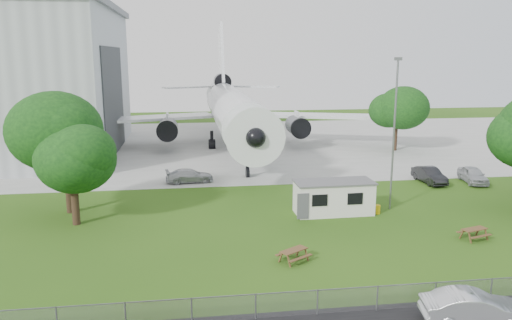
{
  "coord_description": "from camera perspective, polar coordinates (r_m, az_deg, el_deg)",
  "views": [
    {
      "loc": [
        -7.94,
        -30.9,
        12.29
      ],
      "look_at": [
        -2.57,
        8.0,
        4.0
      ],
      "focal_mm": 35.0,
      "sensor_mm": 36.0,
      "label": 1
    }
  ],
  "objects": [
    {
      "name": "ground",
      "position": [
        34.19,
        6.19,
        -9.22
      ],
      "size": [
        160.0,
        160.0,
        0.0
      ],
      "primitive_type": "plane",
      "color": "#3C6619"
    },
    {
      "name": "concrete_apron",
      "position": [
        70.43,
        -1.27,
        1.88
      ],
      "size": [
        120.0,
        46.0,
        0.03
      ],
      "primitive_type": "cube",
      "color": "#B7B7B2",
      "rests_on": "ground"
    },
    {
      "name": "car_ne_sedan",
      "position": [
        51.63,
        19.19,
        -1.66
      ],
      "size": [
        1.79,
        4.65,
        1.51
      ],
      "primitive_type": "imported",
      "rotation": [
        0.0,
        0.0,
        0.04
      ],
      "color": "black",
      "rests_on": "ground"
    },
    {
      "name": "airliner",
      "position": [
        67.38,
        -2.78,
        5.93
      ],
      "size": [
        46.36,
        47.73,
        17.69
      ],
      "color": "white",
      "rests_on": "ground"
    },
    {
      "name": "tree_west_small",
      "position": [
        38.24,
        -20.34,
        0.42
      ],
      "size": [
        6.35,
        6.35,
        8.35
      ],
      "color": "#382619",
      "rests_on": "ground"
    },
    {
      "name": "lamp_mast",
      "position": [
        40.94,
        15.47,
        2.65
      ],
      "size": [
        0.16,
        0.16,
        12.0
      ],
      "primitive_type": "cylinder",
      "color": "slate",
      "rests_on": "ground"
    },
    {
      "name": "tree_far_apron",
      "position": [
        67.17,
        15.79,
        5.57
      ],
      "size": [
        6.87,
        6.87,
        8.83
      ],
      "color": "#382619",
      "rests_on": "ground"
    },
    {
      "name": "picnic_east",
      "position": [
        37.42,
        23.6,
        -8.29
      ],
      "size": [
        2.15,
        1.95,
        0.76
      ],
      "primitive_type": null,
      "rotation": [
        0.0,
        0.0,
        0.29
      ],
      "color": "brown",
      "rests_on": "ground"
    },
    {
      "name": "picnic_west",
      "position": [
        30.99,
        4.32,
        -11.48
      ],
      "size": [
        2.32,
        2.23,
        0.76
      ],
      "primitive_type": null,
      "rotation": [
        0.0,
        0.0,
        0.57
      ],
      "color": "brown",
      "rests_on": "ground"
    },
    {
      "name": "car_ne_hatch",
      "position": [
        53.21,
        23.54,
        -1.59
      ],
      "size": [
        2.55,
        4.76,
        1.54
      ],
      "primitive_type": "imported",
      "rotation": [
        0.0,
        0.0,
        -0.17
      ],
      "color": "#A7A8AE",
      "rests_on": "ground"
    },
    {
      "name": "fence",
      "position": [
        25.92,
        11.47,
        -16.64
      ],
      "size": [
        58.0,
        0.04,
        1.3
      ],
      "primitive_type": "cube",
      "color": "gray",
      "rests_on": "ground"
    },
    {
      "name": "site_cabin",
      "position": [
        39.83,
        8.88,
        -4.22
      ],
      "size": [
        6.78,
        2.82,
        2.62
      ],
      "color": "silver",
      "rests_on": "ground"
    },
    {
      "name": "car_apron_van",
      "position": [
        49.35,
        -7.61,
        -1.81
      ],
      "size": [
        4.8,
        2.4,
        1.34
      ],
      "primitive_type": "imported",
      "rotation": [
        0.0,
        0.0,
        1.69
      ],
      "color": "#B3B5BA",
      "rests_on": "ground"
    },
    {
      "name": "car_centre_sedan",
      "position": [
        26.09,
        23.67,
        -15.33
      ],
      "size": [
        4.97,
        2.44,
        1.57
      ],
      "primitive_type": "imported",
      "rotation": [
        0.0,
        0.0,
        1.4
      ],
      "color": "#B7B9BF",
      "rests_on": "ground"
    },
    {
      "name": "tree_west_big",
      "position": [
        41.2,
        -21.06,
        2.97
      ],
      "size": [
        7.44,
        7.44,
        10.18
      ],
      "color": "#382619",
      "rests_on": "ground"
    }
  ]
}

